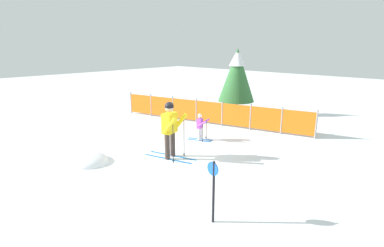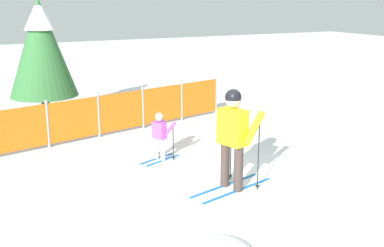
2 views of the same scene
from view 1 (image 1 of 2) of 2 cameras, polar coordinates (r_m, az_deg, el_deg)
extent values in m
plane|color=white|center=(9.63, -4.81, -6.17)|extent=(60.00, 60.00, 0.00)
cube|color=#1966B2|center=(9.62, -3.67, -6.12)|extent=(1.63, 0.48, 0.02)
cube|color=#1966B2|center=(9.37, -4.69, -6.72)|extent=(1.63, 0.48, 0.02)
cylinder|color=#3F332D|center=(9.48, -3.71, -3.82)|extent=(0.16, 0.16, 0.80)
cylinder|color=#3F332D|center=(9.23, -4.74, -4.37)|extent=(0.16, 0.16, 0.80)
cube|color=yellow|center=(9.15, -4.30, 0.11)|extent=(0.40, 0.55, 0.62)
cylinder|color=yellow|center=(9.31, -2.25, 0.38)|extent=(0.51, 0.25, 0.57)
cylinder|color=yellow|center=(8.79, -4.27, -0.50)|extent=(0.51, 0.25, 0.57)
sphere|color=#D8AD8C|center=(9.04, -4.35, 2.98)|extent=(0.27, 0.27, 0.27)
sphere|color=black|center=(9.03, -4.36, 3.27)|extent=(0.28, 0.28, 0.28)
cylinder|color=black|center=(9.40, -1.53, -2.66)|extent=(0.02, 0.02, 1.24)
cylinder|color=black|center=(9.58, -1.51, -5.85)|extent=(0.07, 0.07, 0.01)
cylinder|color=black|center=(8.86, -3.61, -3.77)|extent=(0.02, 0.02, 1.24)
cylinder|color=black|center=(9.06, -3.56, -7.13)|extent=(0.07, 0.07, 0.01)
cube|color=#1966B2|center=(11.25, 1.63, -2.96)|extent=(0.89, 0.40, 0.02)
cube|color=#1966B2|center=(11.09, 1.33, -3.22)|extent=(0.89, 0.40, 0.02)
cylinder|color=silver|center=(11.19, 1.64, -1.83)|extent=(0.09, 0.09, 0.44)
cylinder|color=silver|center=(11.02, 1.34, -2.08)|extent=(0.09, 0.09, 0.44)
cube|color=#B24CD8|center=(11.00, 1.50, 0.02)|extent=(0.25, 0.32, 0.35)
cylinder|color=#B24CD8|center=(11.10, 2.52, 0.35)|extent=(0.33, 0.19, 0.26)
cylinder|color=#B24CD8|center=(10.78, 1.94, -0.07)|extent=(0.33, 0.19, 0.26)
sphere|color=#D8AD8C|center=(10.93, 1.51, 1.35)|extent=(0.15, 0.15, 0.15)
sphere|color=white|center=(10.93, 1.52, 1.48)|extent=(0.16, 0.16, 0.16)
cylinder|color=black|center=(11.22, 2.72, -1.24)|extent=(0.02, 0.02, 0.69)
cylinder|color=black|center=(11.30, 2.70, -2.63)|extent=(0.07, 0.07, 0.01)
cylinder|color=black|center=(10.82, 2.00, -1.83)|extent=(0.02, 0.02, 0.69)
cylinder|color=black|center=(10.91, 1.99, -3.27)|extent=(0.07, 0.07, 0.01)
cylinder|color=gray|center=(15.76, -11.51, 3.89)|extent=(0.06, 0.06, 1.10)
cylinder|color=gray|center=(14.97, -7.79, 3.48)|extent=(0.06, 0.06, 1.10)
cylinder|color=gray|center=(14.24, -3.68, 3.02)|extent=(0.06, 0.06, 1.10)
cylinder|color=gray|center=(13.60, 0.84, 2.49)|extent=(0.06, 0.06, 1.10)
cylinder|color=gray|center=(13.05, 5.76, 1.90)|extent=(0.06, 0.06, 1.10)
cylinder|color=gray|center=(12.61, 11.07, 1.24)|extent=(0.06, 0.06, 1.10)
cylinder|color=gray|center=(12.29, 16.71, 0.53)|extent=(0.06, 0.06, 1.10)
cylinder|color=gray|center=(12.09, 22.59, -0.21)|extent=(0.06, 0.06, 1.10)
cube|color=orange|center=(15.35, -9.70, 3.69)|extent=(1.25, 0.33, 0.92)
cube|color=orange|center=(14.59, -5.79, 3.26)|extent=(1.25, 0.33, 0.92)
cube|color=orange|center=(13.91, -1.47, 2.76)|extent=(1.25, 0.33, 0.92)
cube|color=orange|center=(13.32, 3.25, 2.20)|extent=(1.25, 0.33, 0.92)
cube|color=orange|center=(12.82, 8.37, 1.58)|extent=(1.25, 0.33, 0.92)
cube|color=orange|center=(12.43, 13.85, 0.89)|extent=(1.25, 0.33, 0.92)
cube|color=orange|center=(12.17, 19.63, 0.16)|extent=(1.25, 0.33, 0.92)
cylinder|color=#4C3823|center=(15.33, 8.31, 2.97)|extent=(0.22, 0.22, 0.70)
cone|color=#326E38|center=(15.08, 8.55, 9.12)|extent=(1.78, 1.78, 2.60)
cone|color=white|center=(15.03, 8.67, 12.28)|extent=(0.80, 0.80, 0.78)
cylinder|color=black|center=(5.99, 4.12, -12.96)|extent=(0.05, 0.05, 1.29)
cylinder|color=blue|center=(5.80, 3.99, -8.60)|extent=(0.28, 0.05, 0.28)
ellipsoid|color=white|center=(9.69, -19.30, -6.86)|extent=(1.39, 1.18, 0.56)
camera|label=2|loc=(10.74, -51.78, 8.37)|focal=45.00mm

